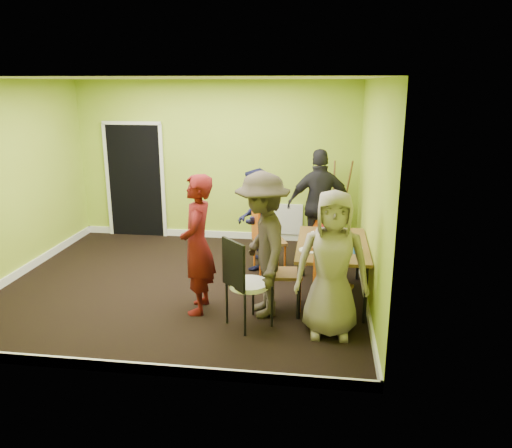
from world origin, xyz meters
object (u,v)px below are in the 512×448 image
at_px(blue_bottle, 357,245).
at_px(person_back_end, 320,205).
at_px(chair_bentwood, 244,279).
at_px(chair_left_near, 280,266).
at_px(chair_left_far, 264,235).
at_px(easel, 333,204).
at_px(orange_bottle, 330,236).
at_px(person_left_near, 263,245).
at_px(chair_back_end, 325,214).
at_px(thermos, 324,236).
at_px(chair_front_end, 331,283).
at_px(dining_table, 332,247).
at_px(person_front_end, 332,264).
at_px(person_left_far, 255,219).
at_px(person_standing, 197,245).

height_order(blue_bottle, person_back_end, person_back_end).
bearing_deg(person_back_end, chair_bentwood, 64.10).
xyz_separation_m(chair_left_near, blue_bottle, (0.93, 0.01, 0.32)).
distance_m(chair_left_far, chair_bentwood, 1.71).
xyz_separation_m(easel, person_back_end, (-0.22, -0.58, 0.13)).
xyz_separation_m(easel, orange_bottle, (-0.07, -1.98, 0.04)).
xyz_separation_m(chair_bentwood, person_left_near, (0.17, 0.39, 0.29)).
bearing_deg(easel, chair_back_end, -100.33).
bearing_deg(orange_bottle, chair_left_near, -138.56).
xyz_separation_m(chair_back_end, person_left_near, (-0.74, -2.01, 0.12)).
bearing_deg(orange_bottle, thermos, -110.18).
xyz_separation_m(orange_bottle, person_left_near, (-0.80, -0.75, 0.09)).
height_order(orange_bottle, person_left_near, person_left_near).
height_order(chair_left_far, easel, easel).
bearing_deg(chair_front_end, dining_table, 110.12).
xyz_separation_m(dining_table, person_front_end, (-0.02, -1.00, 0.14)).
bearing_deg(chair_bentwood, easel, 118.37).
xyz_separation_m(easel, thermos, (-0.14, -2.18, 0.11)).
distance_m(chair_bentwood, orange_bottle, 1.51).
relative_size(person_left_far, person_back_end, 0.87).
bearing_deg(blue_bottle, person_front_end, -115.06).
distance_m(chair_front_end, person_front_end, 0.38).
relative_size(chair_bentwood, orange_bottle, 13.48).
height_order(dining_table, person_front_end, person_front_end).
height_order(blue_bottle, person_left_far, person_left_far).
height_order(thermos, orange_bottle, thermos).
bearing_deg(chair_left_near, dining_table, 113.79).
distance_m(orange_bottle, person_back_end, 1.41).
xyz_separation_m(chair_bentwood, person_back_end, (0.82, 2.54, 0.29)).
bearing_deg(chair_back_end, thermos, 105.27).
xyz_separation_m(chair_left_far, person_back_end, (0.80, 0.83, 0.29)).
bearing_deg(person_left_near, chair_back_end, 142.26).
xyz_separation_m(chair_front_end, person_back_end, (-0.17, 2.35, 0.36)).
distance_m(chair_back_end, thermos, 1.46).
bearing_deg(person_front_end, blue_bottle, 63.59).
bearing_deg(chair_left_far, person_left_far, -167.28).
distance_m(thermos, person_left_near, 0.92).
bearing_deg(blue_bottle, dining_table, 127.67).
distance_m(chair_left_near, person_left_far, 1.47).
xyz_separation_m(person_standing, person_left_far, (0.48, 1.60, -0.10)).
distance_m(chair_back_end, person_front_end, 2.43).
bearing_deg(person_left_far, chair_front_end, 37.42).
xyz_separation_m(dining_table, chair_left_near, (-0.65, -0.37, -0.16)).
bearing_deg(easel, person_front_end, -90.96).
height_order(chair_back_end, blue_bottle, chair_back_end).
distance_m(chair_left_far, person_back_end, 1.19).
xyz_separation_m(chair_back_end, person_back_end, (-0.09, 0.14, 0.12)).
bearing_deg(chair_left_near, chair_back_end, 156.86).
bearing_deg(person_left_near, orange_bottle, 115.63).
height_order(thermos, person_back_end, person_back_end).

